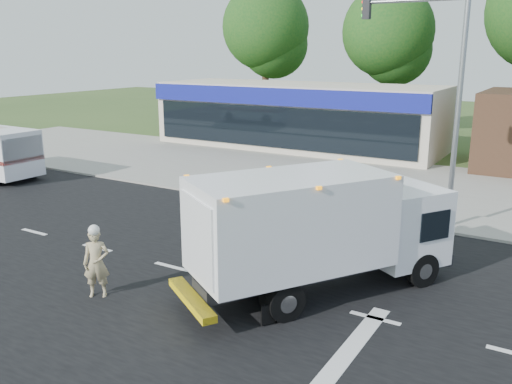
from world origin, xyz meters
TOP-DOWN VIEW (x-y plane):
  - ground at (0.00, 0.00)m, footprint 120.00×120.00m
  - road_asphalt at (0.00, 0.00)m, footprint 60.00×14.00m
  - sidewalk at (0.00, 8.20)m, footprint 60.00×2.40m
  - parking_apron at (0.00, 14.00)m, footprint 60.00×9.00m
  - lane_markings at (1.35, -1.35)m, footprint 55.20×7.00m
  - ems_box_truck at (1.23, 0.60)m, footprint 5.67×7.15m
  - emergency_worker at (-3.38, -2.41)m, footprint 0.78×0.72m
  - retail_strip_mall at (-9.00, 19.93)m, footprint 18.00×6.20m
  - traffic_signal_pole at (2.35, 7.60)m, footprint 3.51×0.25m
  - background_trees at (-0.85, 28.16)m, footprint 36.77×7.39m

SIDE VIEW (x-z plane):
  - ground at x=0.00m, z-range 0.00..0.00m
  - road_asphalt at x=0.00m, z-range -0.01..0.01m
  - parking_apron at x=0.00m, z-range 0.00..0.02m
  - lane_markings at x=1.35m, z-range 0.01..0.02m
  - sidewalk at x=0.00m, z-range 0.00..0.12m
  - emergency_worker at x=-3.38m, z-range -0.02..1.87m
  - ems_box_truck at x=1.23m, z-range 0.24..3.39m
  - retail_strip_mall at x=-9.00m, z-range 0.01..4.01m
  - traffic_signal_pole at x=2.35m, z-range 0.92..8.92m
  - background_trees at x=-0.85m, z-range 1.33..13.43m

